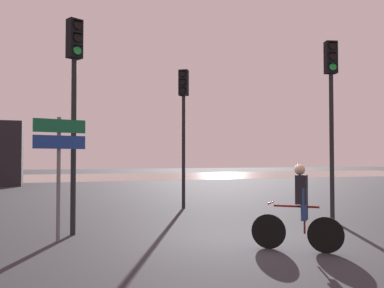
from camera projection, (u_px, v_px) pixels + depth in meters
ground_plane at (249, 239)px, 9.18m from camera, size 120.00×120.00×0.00m
water_strip at (87, 177)px, 38.86m from camera, size 80.00×16.00×0.01m
traffic_light_center at (184, 112)px, 14.85m from camera, size 0.40×0.42×4.81m
traffic_light_near_right at (331, 97)px, 11.87m from camera, size 0.37×0.39×4.99m
traffic_light_near_left at (74, 86)px, 9.76m from camera, size 0.39×0.41×4.92m
direction_sign_post at (59, 155)px, 8.94m from camera, size 1.07×0.32×2.60m
cyclist at (300, 207)px, 8.00m from camera, size 1.31×1.16×1.62m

